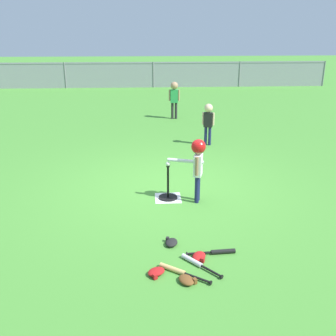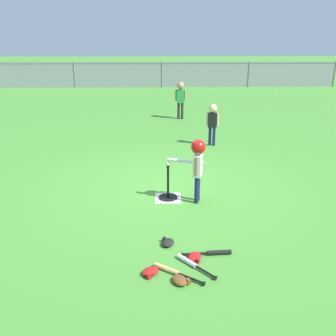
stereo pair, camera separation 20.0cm
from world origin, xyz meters
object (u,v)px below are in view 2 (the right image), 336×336
at_px(spare_bat_silver, 191,263).
at_px(spare_bat_wood, 172,271).
at_px(batting_tee, 168,193).
at_px(glove_by_plate, 180,280).
at_px(fielder_deep_left, 213,119).
at_px(spare_bat_black, 214,253).
at_px(glove_near_bats, 150,272).
at_px(fielder_deep_right, 181,95).
at_px(glove_outfield_drop, 194,257).
at_px(baseball_on_tee, 168,164).
at_px(batter_child, 197,158).
at_px(glove_tossed_aside, 168,242).

relative_size(spare_bat_silver, spare_bat_wood, 0.86).
relative_size(batting_tee, glove_by_plate, 2.18).
distance_m(fielder_deep_left, spare_bat_wood, 5.43).
height_order(fielder_deep_left, spare_bat_black, fielder_deep_left).
xyz_separation_m(glove_by_plate, glove_near_bats, (-0.35, 0.18, 0.00)).
bearing_deg(batting_tee, fielder_deep_right, 84.99).
height_order(fielder_deep_right, spare_bat_wood, fielder_deep_right).
height_order(fielder_deep_right, glove_outfield_drop, fielder_deep_right).
bearing_deg(fielder_deep_left, spare_bat_silver, -100.05).
bearing_deg(fielder_deep_right, spare_bat_wood, -93.72).
xyz_separation_m(baseball_on_tee, batter_child, (0.47, -0.15, 0.14)).
distance_m(batting_tee, fielder_deep_right, 6.02).
bearing_deg(fielder_deep_left, batting_tee, -110.21).
relative_size(fielder_deep_left, glove_by_plate, 3.77).
bearing_deg(glove_by_plate, glove_near_bats, 153.03).
relative_size(batter_child, glove_near_bats, 3.97).
bearing_deg(baseball_on_tee, fielder_deep_left, 69.79).
distance_m(baseball_on_tee, glove_by_plate, 2.44).
bearing_deg(fielder_deep_left, spare_bat_wood, -102.28).
distance_m(spare_bat_wood, glove_tossed_aside, 0.65).
bearing_deg(spare_bat_black, glove_near_bats, -153.54).
distance_m(fielder_deep_right, glove_tossed_aside, 7.54).
relative_size(batter_child, spare_bat_wood, 1.80).
relative_size(spare_bat_silver, glove_tossed_aside, 2.02).
height_order(baseball_on_tee, glove_tossed_aside, baseball_on_tee).
relative_size(spare_bat_wood, glove_outfield_drop, 2.24).
bearing_deg(batting_tee, fielder_deep_left, 69.79).
bearing_deg(glove_outfield_drop, spare_bat_black, 20.89).
distance_m(batting_tee, glove_outfield_drop, 1.90).
relative_size(baseball_on_tee, glove_near_bats, 0.27).
xyz_separation_m(fielder_deep_left, spare_bat_black, (-0.59, -4.88, -0.62)).
xyz_separation_m(fielder_deep_right, glove_tossed_aside, (-0.56, -7.48, -0.70)).
xyz_separation_m(baseball_on_tee, fielder_deep_right, (0.52, 5.97, 0.11)).
bearing_deg(glove_tossed_aside, fielder_deep_right, 85.70).
relative_size(glove_near_bats, glove_outfield_drop, 1.01).
bearing_deg(glove_near_bats, spare_bat_silver, 19.28).
distance_m(fielder_deep_right, glove_outfield_drop, 7.88).
distance_m(spare_bat_silver, spare_bat_black, 0.39).
relative_size(batting_tee, batter_child, 0.54).
relative_size(spare_bat_silver, spare_bat_black, 0.80).
bearing_deg(batter_child, fielder_deep_right, 89.53).
xyz_separation_m(batter_child, glove_by_plate, (-0.39, -2.22, -0.73)).
relative_size(glove_by_plate, glove_tossed_aside, 1.05).
bearing_deg(spare_bat_black, fielder_deep_left, 83.11).
xyz_separation_m(fielder_deep_left, glove_near_bats, (-1.40, -5.29, -0.62)).
height_order(baseball_on_tee, fielder_deep_right, fielder_deep_right).
bearing_deg(spare_bat_black, batting_tee, 107.23).
bearing_deg(glove_outfield_drop, glove_by_plate, -113.13).
bearing_deg(fielder_deep_right, spare_bat_black, -89.79).
height_order(batter_child, glove_tossed_aside, batter_child).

